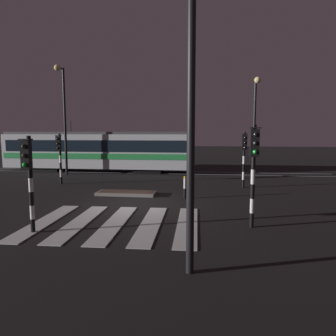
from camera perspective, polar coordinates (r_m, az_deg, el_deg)
name	(u,v)px	position (r m, az deg, el deg)	size (l,w,h in m)	color
ground_plane	(135,204)	(14.21, -6.08, -6.58)	(120.00, 120.00, 0.00)	black
rail_near	(166,174)	(24.30, -0.29, -1.04)	(80.00, 0.12, 0.03)	#59595E
rail_far	(169,171)	(25.71, 0.15, -0.62)	(80.00, 0.12, 0.03)	#59595E
crosswalk_zebra	(115,223)	(11.41, -9.68, -9.86)	(6.01, 4.93, 0.02)	silver
traffic_island	(126,193)	(16.34, -7.63, -4.55)	(3.02, 1.04, 0.18)	slate
traffic_light_corner_near_right	(254,161)	(10.68, 15.35, 1.32)	(0.36, 0.42, 3.46)	black
traffic_light_corner_far_left	(59,151)	(20.34, -19.16, 2.93)	(0.36, 0.42, 3.13)	black
traffic_light_kerb_mid_left	(28,170)	(10.70, -24.06, -0.29)	(0.36, 0.42, 3.10)	black
traffic_light_corner_far_right	(244,151)	(18.52, 13.70, 2.99)	(0.36, 0.42, 3.23)	black
street_lamp_trackside_right	(255,115)	(22.88, 15.57, 9.25)	(0.44, 1.21, 6.89)	black
street_lamp_near_kerb	(191,53)	(6.86, 4.17, 20.17)	(0.44, 1.21, 7.69)	black
street_lamp_trackside_left	(63,108)	(24.63, -18.56, 10.28)	(0.44, 1.21, 7.94)	black
tram	(98,150)	(26.22, -12.60, 3.16)	(15.52, 2.58, 4.15)	silver
bollard_island_edge	(185,187)	(15.24, 3.08, -3.51)	(0.12, 0.12, 1.11)	black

